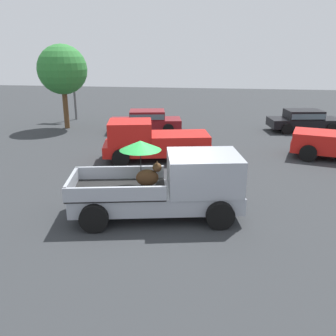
{
  "coord_description": "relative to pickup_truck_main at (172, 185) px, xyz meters",
  "views": [
    {
      "loc": [
        1.87,
        -9.91,
        4.77
      ],
      "look_at": [
        0.14,
        1.29,
        1.1
      ],
      "focal_mm": 38.67,
      "sensor_mm": 36.0,
      "label": 1
    }
  ],
  "objects": [
    {
      "name": "ground_plane",
      "position": [
        -0.46,
        -0.11,
        -0.97
      ],
      "size": [
        80.0,
        80.0,
        0.0
      ],
      "primitive_type": "plane",
      "color": "#2D3033"
    },
    {
      "name": "pickup_truck_main",
      "position": [
        0.0,
        0.0,
        0.0
      ],
      "size": [
        5.33,
        3.07,
        2.29
      ],
      "rotation": [
        0.0,
        0.0,
        0.21
      ],
      "color": "black",
      "rests_on": "ground"
    },
    {
      "name": "motel_sign",
      "position": [
        -9.24,
        14.95,
        2.24
      ],
      "size": [
        1.4,
        0.16,
        4.52
      ],
      "color": "#59595B",
      "rests_on": "ground"
    },
    {
      "name": "parked_sedan_far",
      "position": [
        6.35,
        13.2,
        -0.23
      ],
      "size": [
        4.54,
        2.53,
        1.33
      ],
      "rotation": [
        0.0,
        0.0,
        0.17
      ],
      "color": "black",
      "rests_on": "ground"
    },
    {
      "name": "tree_by_lot",
      "position": [
        -8.6,
        11.91,
        2.69
      ],
      "size": [
        3.05,
        3.05,
        5.21
      ],
      "color": "brown",
      "rests_on": "ground"
    },
    {
      "name": "pickup_truck_red",
      "position": [
        -1.74,
        5.72,
        -0.1
      ],
      "size": [
        5.08,
        2.97,
        1.8
      ],
      "rotation": [
        0.0,
        0.0,
        3.36
      ],
      "color": "black",
      "rests_on": "ground"
    },
    {
      "name": "parked_sedan_near",
      "position": [
        -3.27,
        11.56,
        -0.23
      ],
      "size": [
        4.57,
        2.61,
        1.33
      ],
      "rotation": [
        0.0,
        0.0,
        3.34
      ],
      "color": "black",
      "rests_on": "ground"
    }
  ]
}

